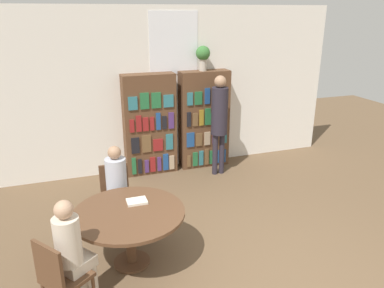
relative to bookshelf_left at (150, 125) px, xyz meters
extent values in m
cube|color=silver|center=(0.53, 0.19, 0.58)|extent=(6.40, 0.06, 3.00)
cube|color=white|center=(0.53, 0.16, 1.43)|extent=(0.90, 0.01, 1.10)
cube|color=brown|center=(0.00, 0.00, 0.00)|extent=(0.94, 0.32, 1.86)
cube|color=#236638|center=(-0.36, -0.17, -0.70)|extent=(0.07, 0.02, 0.32)
cube|color=black|center=(-0.25, -0.17, -0.72)|extent=(0.07, 0.02, 0.28)
cube|color=#4C2D6B|center=(-0.12, -0.17, -0.74)|extent=(0.07, 0.02, 0.25)
cube|color=maroon|center=(-0.01, -0.17, -0.72)|extent=(0.10, 0.02, 0.29)
cube|color=#4C2D6B|center=(0.12, -0.17, -0.73)|extent=(0.07, 0.02, 0.27)
cube|color=navy|center=(0.24, -0.17, -0.70)|extent=(0.10, 0.02, 0.32)
cube|color=tan|center=(0.36, -0.17, -0.73)|extent=(0.10, 0.02, 0.27)
cube|color=black|center=(-0.31, -0.17, -0.31)|extent=(0.14, 0.02, 0.30)
cube|color=brown|center=(-0.11, -0.17, -0.30)|extent=(0.17, 0.02, 0.32)
cube|color=maroon|center=(0.10, -0.17, -0.35)|extent=(0.18, 0.02, 0.23)
cube|color=#2D707A|center=(0.32, -0.17, -0.31)|extent=(0.13, 0.02, 0.30)
cube|color=maroon|center=(-0.36, -0.17, 0.06)|extent=(0.08, 0.02, 0.23)
cube|color=maroon|center=(-0.23, -0.17, 0.09)|extent=(0.09, 0.02, 0.29)
cube|color=maroon|center=(-0.11, -0.17, 0.07)|extent=(0.10, 0.02, 0.25)
cube|color=maroon|center=(0.01, -0.17, 0.07)|extent=(0.08, 0.02, 0.25)
cube|color=navy|center=(0.12, -0.17, 0.10)|extent=(0.08, 0.02, 0.31)
cube|color=black|center=(0.24, -0.17, 0.07)|extent=(0.08, 0.02, 0.25)
cube|color=#4C2D6B|center=(0.36, -0.17, 0.09)|extent=(0.10, 0.02, 0.30)
cube|color=#2D707A|center=(-0.32, -0.17, 0.46)|extent=(0.16, 0.02, 0.23)
cube|color=#236638|center=(-0.11, -0.17, 0.49)|extent=(0.16, 0.02, 0.29)
cube|color=#236638|center=(0.10, -0.17, 0.49)|extent=(0.17, 0.02, 0.28)
cube|color=#2D707A|center=(0.32, -0.17, 0.46)|extent=(0.18, 0.02, 0.22)
cube|color=brown|center=(1.06, 0.00, 0.00)|extent=(0.94, 0.32, 1.86)
cube|color=brown|center=(0.70, -0.17, -0.75)|extent=(0.07, 0.02, 0.23)
cube|color=#236638|center=(0.83, -0.17, -0.73)|extent=(0.10, 0.02, 0.28)
cube|color=#2D707A|center=(0.95, -0.17, -0.72)|extent=(0.09, 0.02, 0.29)
cube|color=brown|center=(1.06, -0.17, -0.70)|extent=(0.08, 0.02, 0.32)
cube|color=#236638|center=(1.18, -0.17, -0.73)|extent=(0.10, 0.02, 0.27)
cube|color=navy|center=(1.30, -0.17, -0.73)|extent=(0.10, 0.02, 0.26)
cube|color=navy|center=(1.43, -0.17, -0.73)|extent=(0.07, 0.02, 0.27)
cube|color=navy|center=(0.73, -0.17, -0.32)|extent=(0.15, 0.02, 0.28)
cube|color=brown|center=(0.90, -0.17, -0.34)|extent=(0.13, 0.02, 0.25)
cube|color=tan|center=(1.07, -0.17, -0.33)|extent=(0.12, 0.02, 0.26)
cube|color=#4C2D6B|center=(1.23, -0.17, -0.33)|extent=(0.10, 0.02, 0.27)
cube|color=#2D707A|center=(1.41, -0.17, -0.32)|extent=(0.14, 0.02, 0.27)
cube|color=black|center=(0.70, -0.17, 0.08)|extent=(0.07, 0.02, 0.28)
cube|color=brown|center=(0.83, -0.17, 0.07)|extent=(0.10, 0.02, 0.25)
cube|color=olive|center=(0.95, -0.17, 0.09)|extent=(0.08, 0.02, 0.30)
cube|color=#236638|center=(1.07, -0.17, 0.10)|extent=(0.11, 0.02, 0.32)
cube|color=#236638|center=(1.18, -0.17, 0.05)|extent=(0.10, 0.02, 0.22)
cube|color=black|center=(1.32, -0.17, 0.10)|extent=(0.07, 0.02, 0.31)
cube|color=#4C2D6B|center=(1.42, -0.17, 0.06)|extent=(0.10, 0.02, 0.24)
cube|color=#2D707A|center=(0.72, -0.17, 0.46)|extent=(0.11, 0.02, 0.23)
cube|color=#236638|center=(0.89, -0.17, 0.47)|extent=(0.14, 0.02, 0.24)
cube|color=navy|center=(1.06, -0.17, 0.49)|extent=(0.10, 0.02, 0.29)
cube|color=black|center=(1.24, -0.17, 0.50)|extent=(0.13, 0.02, 0.31)
cube|color=black|center=(1.41, -0.17, 0.49)|extent=(0.11, 0.02, 0.29)
cylinder|color=#B7AD9E|center=(1.03, 0.00, 1.04)|extent=(0.13, 0.13, 0.21)
sphere|color=#387033|center=(1.03, 0.00, 1.25)|extent=(0.26, 0.26, 0.26)
cylinder|color=brown|center=(-0.87, -2.62, -0.91)|extent=(0.44, 0.44, 0.03)
cylinder|color=brown|center=(-0.87, -2.62, -0.58)|extent=(0.12, 0.12, 0.64)
cylinder|color=brown|center=(-0.87, -2.62, -0.24)|extent=(1.30, 1.30, 0.04)
cube|color=brown|center=(-1.59, -3.17, -0.52)|extent=(0.56, 0.56, 0.04)
cube|color=brown|center=(-1.74, -3.28, -0.28)|extent=(0.27, 0.34, 0.45)
cylinder|color=brown|center=(-1.56, -2.93, -0.73)|extent=(0.04, 0.04, 0.38)
cube|color=brown|center=(-0.88, -1.71, -0.52)|extent=(0.41, 0.41, 0.04)
cube|color=brown|center=(-0.88, -1.53, -0.28)|extent=(0.40, 0.04, 0.45)
cylinder|color=brown|center=(-0.71, -1.88, -0.73)|extent=(0.04, 0.04, 0.38)
cylinder|color=brown|center=(-1.05, -1.88, -0.73)|extent=(0.04, 0.04, 0.38)
cylinder|color=brown|center=(-0.71, -1.54, -0.73)|extent=(0.04, 0.04, 0.38)
cylinder|color=brown|center=(-1.05, -1.54, -0.73)|extent=(0.04, 0.04, 0.38)
cube|color=#B2B7C6|center=(-0.88, -1.85, -0.44)|extent=(0.29, 0.32, 0.12)
cylinder|color=#B2B7C6|center=(-0.88, -1.77, -0.13)|extent=(0.28, 0.28, 0.50)
sphere|color=#A37A5B|center=(-0.88, -1.77, 0.21)|extent=(0.18, 0.18, 0.18)
cylinder|color=#B2B7C6|center=(-0.80, -1.96, -0.71)|extent=(0.10, 0.10, 0.42)
cylinder|color=#B2B7C6|center=(-0.95, -1.97, -0.71)|extent=(0.10, 0.10, 0.42)
cube|color=beige|center=(-1.48, -3.09, -0.44)|extent=(0.41, 0.40, 0.12)
cylinder|color=beige|center=(-1.55, -3.14, -0.13)|extent=(0.26, 0.26, 0.50)
sphere|color=tan|center=(-1.55, -3.14, 0.21)|extent=(0.18, 0.18, 0.18)
cylinder|color=beige|center=(-1.44, -2.96, -0.71)|extent=(0.10, 0.10, 0.42)
cylinder|color=beige|center=(-1.35, -3.08, -0.71)|extent=(0.10, 0.10, 0.42)
cylinder|color=#28232D|center=(1.10, -0.51, -0.53)|extent=(0.10, 0.10, 0.78)
cylinder|color=#28232D|center=(1.23, -0.51, -0.53)|extent=(0.10, 0.10, 0.78)
cylinder|color=#28232D|center=(1.16, -0.51, 0.28)|extent=(0.29, 0.29, 0.85)
sphere|color=#A37A5B|center=(1.16, -0.51, 0.81)|extent=(0.21, 0.21, 0.21)
cylinder|color=#28232D|center=(1.25, -0.24, 0.50)|extent=(0.07, 0.30, 0.07)
cube|color=silver|center=(-0.73, -2.44, -0.20)|extent=(0.24, 0.18, 0.03)
camera|label=1|loc=(-1.42, -6.46, 1.97)|focal=35.00mm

